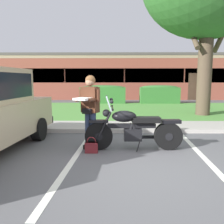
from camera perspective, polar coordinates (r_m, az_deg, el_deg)
ground_plane at (r=4.77m, az=7.66°, el=-11.96°), size 140.00×140.00×0.00m
curb_strip at (r=7.27m, az=5.15°, el=-4.49°), size 60.00×0.20×0.12m
concrete_walk at (r=8.11m, az=4.67°, el=-3.34°), size 60.00×1.50×0.08m
grass_lawn at (r=12.35m, az=3.28°, el=0.49°), size 60.00×7.10×0.06m
stall_stripe_0 at (r=4.99m, az=-9.16°, el=-11.03°), size 0.37×4.40×0.01m
stall_stripe_1 at (r=5.26m, az=21.60°, el=-10.51°), size 0.37×4.40×0.01m
motorcycle at (r=5.46m, az=6.07°, el=-4.04°), size 2.24×0.82×1.26m
rider_person at (r=5.43m, az=-5.38°, el=1.44°), size 0.58×0.67×1.70m
handbag at (r=5.29m, az=-4.99°, el=-8.26°), size 0.28×0.13×0.36m
hedge_left at (r=15.75m, az=-2.24°, el=4.36°), size 2.98×0.90×1.24m
hedge_center_left at (r=16.01m, az=11.36°, el=4.27°), size 2.56×0.90×1.24m
brick_building at (r=22.89m, az=2.58°, el=8.44°), size 27.82×8.48×3.69m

